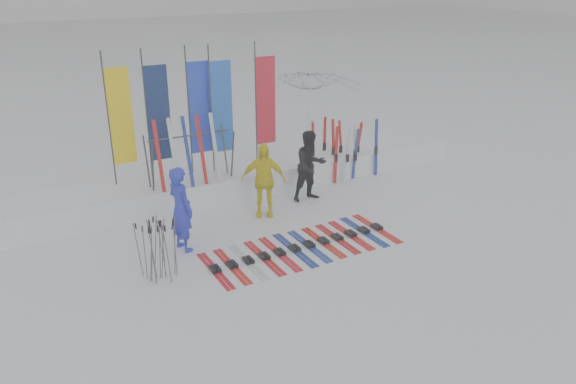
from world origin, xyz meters
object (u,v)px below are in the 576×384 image
tent_canopy (310,115)px  ski_row (302,247)px  person_blue (181,209)px  person_yellow (263,180)px  person_black (310,166)px  ski_rack (190,152)px

tent_canopy → ski_row: tent_canopy is taller
person_blue → person_yellow: 2.37m
person_blue → person_black: 3.87m
tent_canopy → person_black: bearing=-120.9°
person_blue → ski_rack: bearing=-40.0°
ski_rack → tent_canopy: bearing=20.2°
tent_canopy → ski_rack: size_ratio=1.52×
person_yellow → ski_rack: (-1.25, 1.43, 0.49)m
person_blue → person_yellow: person_blue is taller
ski_row → tent_canopy: bearing=57.4°
ski_row → person_black: bearing=55.5°
person_black → ski_rack: ski_rack is taller
person_black → ski_row: person_black is taller
ski_rack → ski_row: bearing=-70.6°
person_black → ski_rack: (-2.72, 1.13, 0.48)m
person_yellow → tent_canopy: bearing=72.7°
person_black → ski_row: (-1.53, -2.23, -0.86)m
person_black → ski_row: bearing=-124.1°
person_blue → person_black: size_ratio=1.01×
tent_canopy → ski_row: (-3.16, -4.95, -1.36)m
person_black → tent_canopy: (1.63, 2.72, 0.49)m
person_blue → person_black: person_blue is taller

